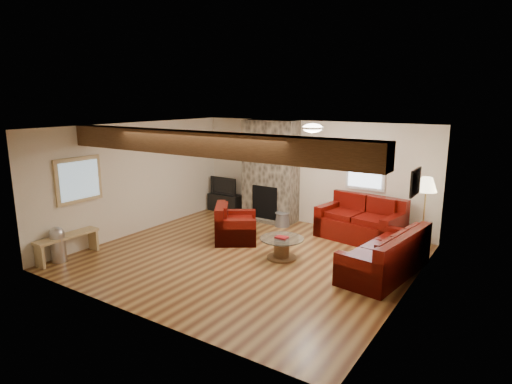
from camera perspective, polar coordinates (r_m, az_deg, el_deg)
room at (r=8.06m, az=-1.27°, el=-0.28°), size 8.00×8.00×8.00m
oak_beam at (r=6.90m, az=-7.24°, el=6.41°), size 6.00×0.36×0.38m
chimney_breast at (r=10.65m, az=1.90°, el=2.68°), size 1.40×0.67×2.50m
back_window at (r=9.80m, az=14.42°, el=3.40°), size 0.90×0.08×1.10m
hatch_window at (r=9.07m, az=-22.55°, el=1.49°), size 0.08×1.00×0.90m
ceiling_dome at (r=8.21m, az=7.55°, el=8.26°), size 0.40×0.40×0.18m
artwork_back at (r=10.23m, az=8.09°, el=4.88°), size 0.42×0.06×0.52m
artwork_right at (r=7.05m, az=20.43°, el=1.25°), size 0.06×0.55×0.42m
sofa_three at (r=7.84m, az=16.83°, el=-7.70°), size 1.12×2.14×0.79m
loveseat at (r=9.55m, az=13.74°, el=-3.47°), size 1.89×1.27×0.93m
armchair_red at (r=9.23m, az=-2.68°, el=-4.12°), size 1.25×1.29×0.79m
coffee_table at (r=8.27m, az=3.44°, el=-7.51°), size 0.84×0.84×0.44m
tv_cabinet at (r=11.68m, az=-4.11°, el=-1.41°), size 0.94×0.38×0.47m
television at (r=11.58m, az=-4.15°, el=0.87°), size 0.83×0.11×0.48m
floor_lamp at (r=8.79m, az=21.74°, el=0.40°), size 0.40×0.40×1.55m
pine_bench at (r=9.02m, az=-23.79°, el=-6.68°), size 0.29×1.24×0.47m
pedal_bin at (r=8.88m, az=-24.90°, el=-6.34°), size 0.32×0.32×0.68m
coal_bucket at (r=10.32m, az=3.51°, el=-3.63°), size 0.36×0.36×0.34m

